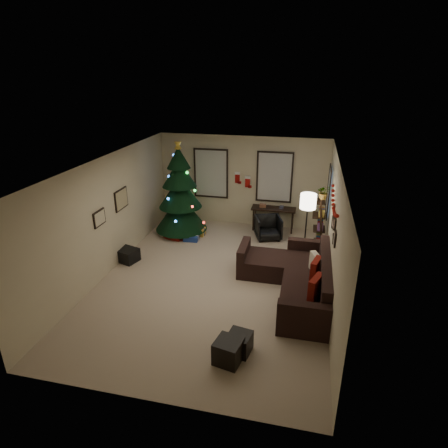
{
  "coord_description": "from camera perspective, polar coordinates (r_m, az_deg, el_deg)",
  "views": [
    {
      "loc": [
        1.89,
        -7.27,
        4.47
      ],
      "look_at": [
        0.1,
        0.6,
        1.15
      ],
      "focal_mm": 30.38,
      "sensor_mm": 36.0,
      "label": 1
    }
  ],
  "objects": [
    {
      "name": "christmas_tree",
      "position": [
        10.79,
        -6.62,
        4.26
      ],
      "size": [
        1.48,
        1.48,
        2.76
      ],
      "rotation": [
        0.0,
        0.0,
        -0.27
      ],
      "color": "black",
      "rests_on": "floor"
    },
    {
      "name": "floor_lamp",
      "position": [
        9.11,
        12.49,
        2.67
      ],
      "size": [
        0.37,
        0.37,
        1.77
      ],
      "rotation": [
        0.0,
        0.0,
        0.07
      ],
      "color": "black",
      "rests_on": "floor"
    },
    {
      "name": "garland",
      "position": [
        7.83,
        16.26,
        2.93
      ],
      "size": [
        0.08,
        1.9,
        0.3
      ],
      "primitive_type": null,
      "color": "#A5140C",
      "rests_on": "wall_right"
    },
    {
      "name": "ceiling",
      "position": [
        7.71,
        -1.74,
        9.1
      ],
      "size": [
        7.0,
        7.0,
        0.0
      ],
      "primitive_type": "plane",
      "rotation": [
        3.14,
        0.0,
        0.0
      ],
      "color": "white",
      "rests_on": "floor"
    },
    {
      "name": "sofa",
      "position": [
        8.37,
        10.73,
        -7.99
      ],
      "size": [
        2.01,
        2.91,
        0.9
      ],
      "color": "black",
      "rests_on": "floor"
    },
    {
      "name": "stocking_left",
      "position": [
        11.37,
        2.08,
        7.03
      ],
      "size": [
        0.2,
        0.05,
        0.36
      ],
      "color": "#990F0C",
      "rests_on": "wall_back"
    },
    {
      "name": "ottoman_near",
      "position": [
        6.51,
        0.65,
        -18.6
      ],
      "size": [
        0.5,
        0.5,
        0.4
      ],
      "primitive_type": "cube",
      "rotation": [
        0.0,
        0.0,
        -0.21
      ],
      "color": "black",
      "rests_on": "floor"
    },
    {
      "name": "wall_left",
      "position": [
        9.04,
        -17.17,
        1.15
      ],
      "size": [
        0.0,
        7.0,
        7.0
      ],
      "primitive_type": "plane",
      "rotation": [
        1.57,
        0.0,
        1.57
      ],
      "color": "beige",
      "rests_on": "floor"
    },
    {
      "name": "stocking_right",
      "position": [
        11.2,
        3.61,
        6.39
      ],
      "size": [
        0.2,
        0.05,
        0.36
      ],
      "color": "#990F0C",
      "rests_on": "wall_back"
    },
    {
      "name": "art_map",
      "position": [
        9.53,
        -15.22,
        3.63
      ],
      "size": [
        0.04,
        0.6,
        0.5
      ],
      "color": "black",
      "rests_on": "wall_left"
    },
    {
      "name": "desk",
      "position": [
        11.21,
        7.46,
        2.03
      ],
      "size": [
        1.28,
        0.46,
        0.69
      ],
      "color": "black",
      "rests_on": "floor"
    },
    {
      "name": "pillow_red_b",
      "position": [
        8.07,
        13.62,
        -6.66
      ],
      "size": [
        0.24,
        0.47,
        0.45
      ],
      "primitive_type": "cube",
      "rotation": [
        0.0,
        0.0,
        -0.27
      ],
      "color": "maroon",
      "rests_on": "sofa"
    },
    {
      "name": "window_back_left",
      "position": [
        11.48,
        -1.95,
        7.62
      ],
      "size": [
        1.05,
        0.06,
        1.5
      ],
      "color": "#728CB2",
      "rests_on": "wall_back"
    },
    {
      "name": "pillow_red_a",
      "position": [
        7.42,
        13.6,
        -9.41
      ],
      "size": [
        0.29,
        0.49,
        0.48
      ],
      "primitive_type": "cube",
      "rotation": [
        0.0,
        0.0,
        -0.37
      ],
      "color": "maroon",
      "rests_on": "sofa"
    },
    {
      "name": "potted_plant",
      "position": [
        9.34,
        14.84,
        4.95
      ],
      "size": [
        0.45,
        0.41,
        0.45
      ],
      "primitive_type": "imported",
      "rotation": [
        0.0,
        0.0,
        0.15
      ],
      "color": "#4C4C4C",
      "rests_on": "bookshelf"
    },
    {
      "name": "ottoman_far",
      "position": [
        6.7,
        2.32,
        -17.44
      ],
      "size": [
        0.44,
        0.44,
        0.36
      ],
      "primitive_type": "cube",
      "rotation": [
        0.0,
        0.0,
        -0.18
      ],
      "color": "black",
      "rests_on": "floor"
    },
    {
      "name": "pillow_cream",
      "position": [
        8.28,
        13.62,
        -5.93
      ],
      "size": [
        0.28,
        0.46,
        0.44
      ],
      "primitive_type": "cube",
      "rotation": [
        0.0,
        0.0,
        0.36
      ],
      "color": "beige",
      "rests_on": "sofa"
    },
    {
      "name": "window_back_right",
      "position": [
        11.16,
        7.6,
        7.01
      ],
      "size": [
        1.05,
        0.06,
        1.5
      ],
      "color": "#728CB2",
      "rests_on": "wall_back"
    },
    {
      "name": "wall_front",
      "position": [
        5.24,
        -11.45,
        -14.67
      ],
      "size": [
        5.0,
        0.0,
        5.0
      ],
      "primitive_type": "plane",
      "rotation": [
        -1.57,
        0.0,
        0.0
      ],
      "color": "beige",
      "rests_on": "floor"
    },
    {
      "name": "storage_bin",
      "position": [
        9.82,
        -14.66,
        -4.45
      ],
      "size": [
        0.74,
        0.6,
        0.32
      ],
      "primitive_type": "cube",
      "rotation": [
        0.0,
        0.0,
        -0.3
      ],
      "color": "black",
      "rests_on": "floor"
    },
    {
      "name": "art_abstract",
      "position": [
        8.71,
        -18.25,
        0.86
      ],
      "size": [
        0.04,
        0.45,
        0.35
      ],
      "color": "black",
      "rests_on": "wall_left"
    },
    {
      "name": "gallery",
      "position": [
        7.77,
        16.22,
        -0.44
      ],
      "size": [
        0.03,
        1.25,
        0.54
      ],
      "color": "black",
      "rests_on": "wall_right"
    },
    {
      "name": "bookshelf",
      "position": [
        9.89,
        14.26,
        -0.12
      ],
      "size": [
        0.3,
        0.49,
        1.65
      ],
      "color": "black",
      "rests_on": "floor"
    },
    {
      "name": "wall_back",
      "position": [
        11.37,
        2.77,
        6.41
      ],
      "size": [
        5.0,
        0.0,
        5.0
      ],
      "primitive_type": "plane",
      "rotation": [
        1.57,
        0.0,
        0.0
      ],
      "color": "beige",
      "rests_on": "floor"
    },
    {
      "name": "wall_right",
      "position": [
        7.93,
        16.17,
        -1.73
      ],
      "size": [
        0.0,
        7.0,
        7.0
      ],
      "primitive_type": "plane",
      "rotation": [
        1.57,
        0.0,
        -1.57
      ],
      "color": "beige",
      "rests_on": "floor"
    },
    {
      "name": "desk_chair",
      "position": [
        10.71,
        6.66,
        -0.54
      ],
      "size": [
        0.79,
        0.76,
        0.65
      ],
      "primitive_type": "imported",
      "rotation": [
        0.0,
        0.0,
        0.32
      ],
      "color": "black",
      "rests_on": "floor"
    },
    {
      "name": "presents",
      "position": [
        10.83,
        -5.84,
        -1.48
      ],
      "size": [
        1.23,
        0.7,
        0.3
      ],
      "rotation": [
        0.0,
        0.0,
        0.19
      ],
      "color": "gold",
      "rests_on": "floor"
    },
    {
      "name": "floor",
      "position": [
        8.73,
        -1.53,
        -8.41
      ],
      "size": [
        7.0,
        7.0,
        0.0
      ],
      "primitive_type": "plane",
      "color": "tan",
      "rests_on": "ground"
    },
    {
      "name": "window_right_wall",
      "position": [
        10.27,
        15.55,
        4.73
      ],
      "size": [
        0.06,
        0.9,
        1.3
      ],
      "color": "#728CB2",
      "rests_on": "wall_right"
    }
  ]
}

